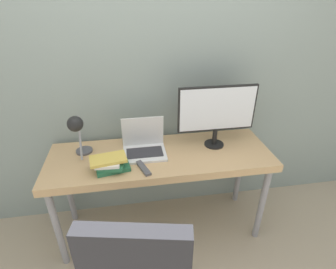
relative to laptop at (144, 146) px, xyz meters
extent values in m
plane|color=tan|center=(0.12, -0.34, -0.83)|extent=(12.00, 12.00, 0.00)
cube|color=gray|center=(0.12, 0.30, 0.47)|extent=(8.00, 0.05, 2.60)
cube|color=tan|center=(0.12, -0.05, -0.08)|extent=(1.69, 0.58, 0.06)
cylinder|color=gray|center=(-0.67, -0.28, -0.47)|extent=(0.05, 0.05, 0.72)
cylinder|color=gray|center=(0.90, -0.28, -0.47)|extent=(0.05, 0.05, 0.72)
cylinder|color=gray|center=(-0.67, 0.18, -0.47)|extent=(0.05, 0.05, 0.72)
cylinder|color=gray|center=(0.90, 0.18, -0.47)|extent=(0.05, 0.05, 0.72)
cube|color=silver|center=(0.00, -0.04, -0.04)|extent=(0.32, 0.24, 0.02)
cube|color=#2D2D33|center=(0.00, -0.04, -0.03)|extent=(0.27, 0.15, 0.00)
cube|color=silver|center=(0.00, 0.07, 0.09)|extent=(0.32, 0.03, 0.24)
cube|color=silver|center=(0.00, 0.07, 0.09)|extent=(0.29, 0.02, 0.21)
cylinder|color=black|center=(0.56, 0.02, -0.05)|extent=(0.15, 0.15, 0.01)
cylinder|color=black|center=(0.56, 0.02, 0.03)|extent=(0.04, 0.04, 0.14)
cube|color=black|center=(0.56, 0.02, 0.26)|extent=(0.60, 0.02, 0.35)
cube|color=silver|center=(0.56, 0.01, 0.26)|extent=(0.58, 0.00, 0.33)
cylinder|color=#4C4C51|center=(-0.46, 0.08, -0.05)|extent=(0.12, 0.12, 0.02)
cylinder|color=#99999E|center=(-0.46, 0.01, 0.11)|extent=(0.02, 0.15, 0.30)
sphere|color=black|center=(-0.46, -0.06, 0.25)|extent=(0.11, 0.11, 0.11)
cube|color=#286B47|center=(-0.23, -0.19, -0.04)|extent=(0.25, 0.18, 0.03)
cube|color=#286B47|center=(-0.24, -0.19, -0.01)|extent=(0.18, 0.18, 0.03)
cube|color=silver|center=(-0.26, -0.20, 0.02)|extent=(0.17, 0.15, 0.02)
cube|color=gold|center=(-0.26, -0.19, 0.04)|extent=(0.26, 0.18, 0.02)
cube|color=#4C4C51|center=(-0.03, -0.22, -0.04)|extent=(0.10, 0.18, 0.02)
camera|label=1|loc=(-0.09, -1.71, 1.04)|focal=28.00mm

